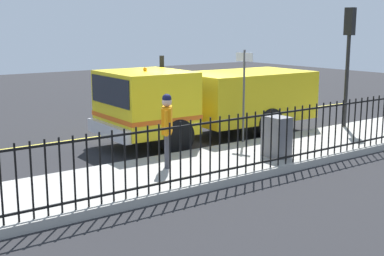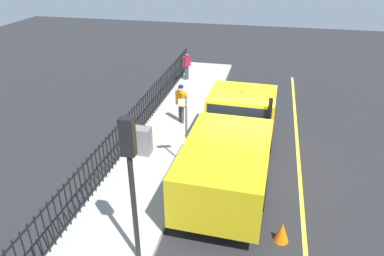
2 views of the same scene
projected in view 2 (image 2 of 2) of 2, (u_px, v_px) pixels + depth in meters
name	position (u px, v px, depth m)	size (l,w,h in m)	color
ground_plane	(241.00, 166.00, 12.67)	(49.13, 49.13, 0.00)	#232326
sidewalk_slab	(158.00, 154.00, 13.22)	(2.65, 22.33, 0.18)	#A3A099
lane_marking	(299.00, 173.00, 12.28)	(0.12, 20.10, 0.01)	yellow
work_truck	(234.00, 138.00, 11.84)	(2.60, 6.95, 2.50)	yellow
worker_standing	(181.00, 100.00, 14.87)	(0.52, 0.47, 1.71)	orange
pedestrian_distant	(187.00, 62.00, 19.74)	(0.40, 0.54, 1.61)	maroon
iron_fence	(127.00, 132.00, 13.09)	(0.04, 19.02, 1.35)	black
traffic_light_near	(130.00, 164.00, 7.55)	(0.31, 0.22, 3.76)	black
utility_cabinet	(142.00, 141.00, 12.88)	(0.65, 0.47, 1.01)	slate
traffic_cone	(282.00, 232.00, 9.37)	(0.40, 0.40, 0.56)	orange
street_sign	(186.00, 124.00, 11.64)	(0.48, 0.21, 2.57)	#4C4C4C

